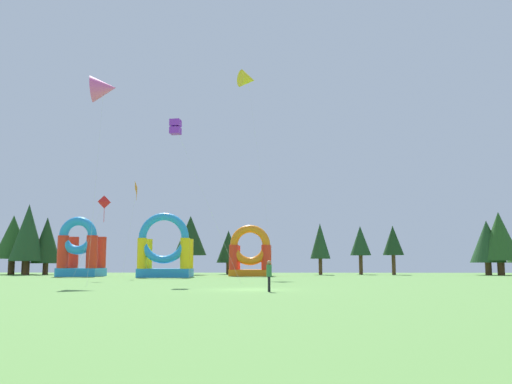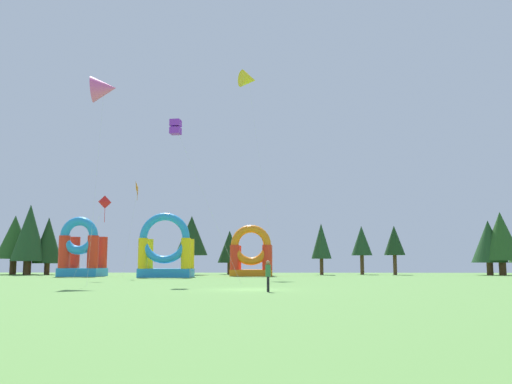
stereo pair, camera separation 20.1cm
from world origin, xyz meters
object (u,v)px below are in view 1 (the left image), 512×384
person_left_edge (269,273)px  kite_pink_delta (104,88)px  kite_purple_box (176,127)px  inflatable_yellow_castle (81,254)px  inflatable_blue_arch (165,254)px  kite_orange_diamond (137,189)px  kite_red_diamond (105,203)px  kite_yellow_delta (248,79)px  inflatable_orange_dome (250,257)px

person_left_edge → kite_pink_delta: bearing=-143.5°
kite_purple_box → kite_pink_delta: size_ratio=0.76×
kite_purple_box → inflatable_yellow_castle: bearing=124.2°
inflatable_blue_arch → kite_pink_delta: bearing=-95.5°
kite_purple_box → kite_orange_diamond: kite_purple_box is taller
kite_orange_diamond → inflatable_yellow_castle: 13.08m
person_left_edge → inflatable_blue_arch: bearing=-169.5°
kite_red_diamond → inflatable_yellow_castle: (-7.47, 15.21, -4.52)m
kite_purple_box → kite_yellow_delta: bearing=78.1°
kite_pink_delta → kite_red_diamond: size_ratio=2.23×
kite_orange_diamond → inflatable_blue_arch: (2.57, 3.15, -7.05)m
kite_purple_box → kite_red_diamond: 12.42m
kite_red_diamond → person_left_edge: kite_red_diamond is taller
kite_red_diamond → inflatable_blue_arch: kite_red_diamond is taller
kite_pink_delta → inflatable_orange_dome: kite_pink_delta is taller
kite_red_diamond → inflatable_yellow_castle: bearing=116.2°
kite_pink_delta → inflatable_blue_arch: 23.01m
inflatable_blue_arch → person_left_edge: bearing=-68.8°
kite_orange_diamond → inflatable_yellow_castle: (-8.53, 7.04, -6.98)m
kite_yellow_delta → person_left_edge: 42.33m
kite_purple_box → kite_pink_delta: kite_pink_delta is taller
kite_pink_delta → kite_red_diamond: (-1.85, 7.22, -8.92)m
kite_purple_box → inflatable_blue_arch: bearing=103.2°
kite_yellow_delta → inflatable_blue_arch: bearing=-158.6°
kite_pink_delta → kite_yellow_delta: bearing=63.5°
inflatable_blue_arch → inflatable_yellow_castle: bearing=160.7°
kite_pink_delta → inflatable_yellow_castle: size_ratio=2.43×
kite_orange_diamond → kite_pink_delta: 16.71m
kite_red_diamond → person_left_edge: size_ratio=4.43×
kite_red_diamond → kite_yellow_delta: bearing=49.2°
kite_orange_diamond → kite_red_diamond: (-1.06, -8.16, -2.46)m
kite_purple_box → inflatable_yellow_castle: 29.43m
kite_orange_diamond → kite_red_diamond: size_ratio=1.33×
person_left_edge → kite_orange_diamond: bearing=-163.1°
kite_purple_box → kite_pink_delta: 7.17m
inflatable_yellow_castle → kite_purple_box: bearing=-55.8°
inflatable_orange_dome → kite_orange_diamond: bearing=-141.5°
person_left_edge → inflatable_yellow_castle: bearing=-157.3°
person_left_edge → inflatable_yellow_castle: inflatable_yellow_castle is taller
kite_yellow_delta → inflatable_yellow_castle: (-20.36, 0.27, -21.67)m
kite_orange_diamond → kite_yellow_delta: size_ratio=0.41×
kite_pink_delta → inflatable_yellow_castle: (-9.32, 22.43, -13.44)m
kite_yellow_delta → kite_pink_delta: (-11.03, -22.16, -8.23)m
inflatable_yellow_castle → kite_pink_delta: bearing=-67.4°
kite_yellow_delta → person_left_edge: bearing=-85.1°
kite_pink_delta → inflatable_yellow_castle: 27.76m
kite_purple_box → inflatable_yellow_castle: (-15.56, 22.92, -9.93)m
kite_purple_box → kite_red_diamond: kite_purple_box is taller
inflatable_blue_arch → inflatable_yellow_castle: size_ratio=1.02×
person_left_edge → kite_red_diamond: bearing=-152.6°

